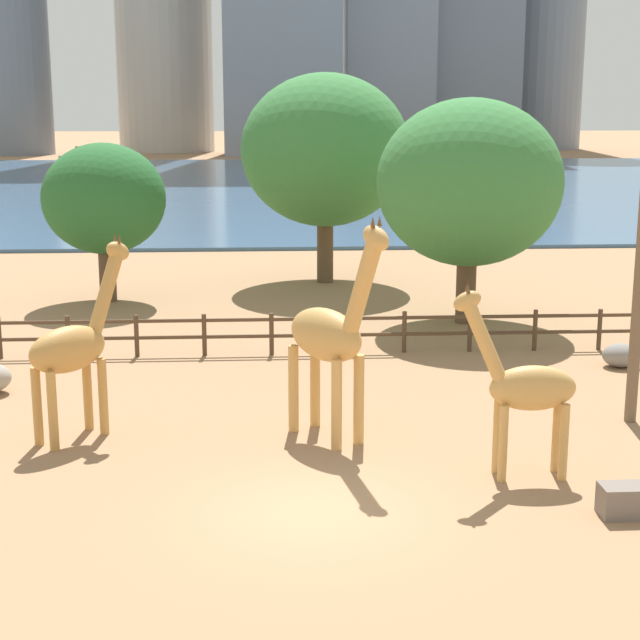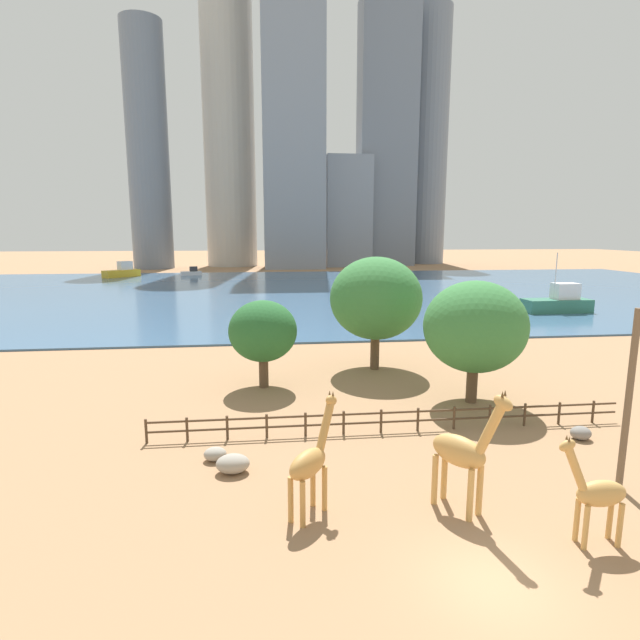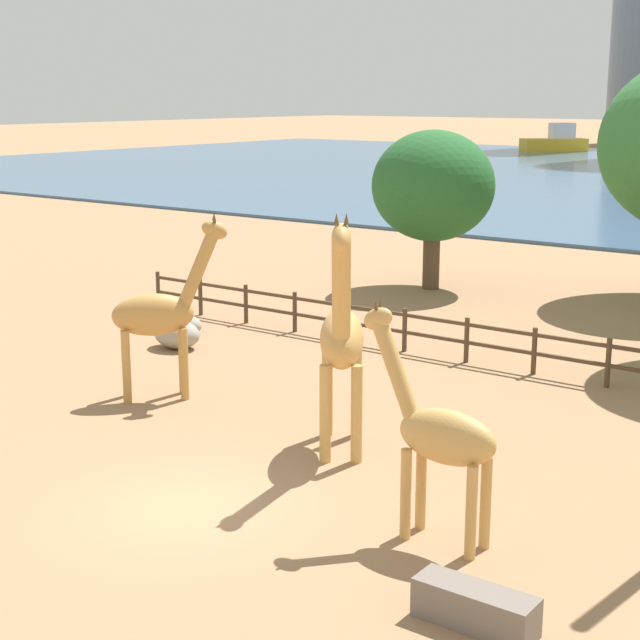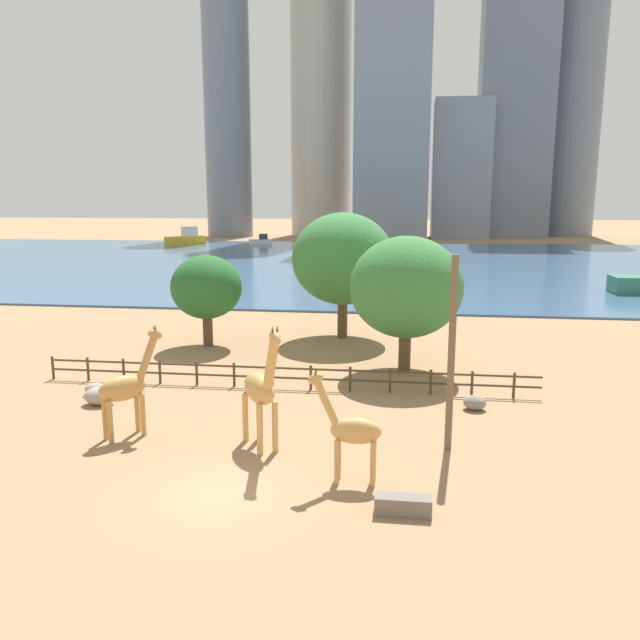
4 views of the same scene
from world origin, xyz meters
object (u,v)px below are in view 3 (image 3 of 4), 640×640
Objects in this scene: giraffe_tall at (439,434)px; boulder_near_fence at (186,325)px; giraffe_companion at (342,340)px; feeding_trough at (475,607)px; boulder_small at (177,334)px; tree_left_large at (433,187)px; boat_ferry at (555,142)px; giraffe_young at (160,314)px.

boulder_near_fence is (-13.70, 8.07, -1.59)m from giraffe_tall.
giraffe_companion is (-3.79, 2.55, 0.55)m from giraffe_tall.
feeding_trough is at bearing 15.93° from giraffe_companion.
tree_left_large is (1.45, 12.57, 3.56)m from boulder_small.
boulder_small is (-8.99, 4.20, -2.03)m from giraffe_companion.
boulder_near_fence is 0.13× the size of boat_ferry.
feeding_trough is (5.62, -4.64, -2.16)m from giraffe_companion.
boat_ferry is (-44.23, 107.87, -0.48)m from giraffe_tall.
giraffe_companion reaches higher than boulder_small.
boulder_small is at bearing 148.84° from feeding_trough.
boulder_near_fence is at bearing -101.87° from tree_left_large.
tree_left_large is (-11.33, 19.31, 2.08)m from giraffe_tall.
tree_left_large reaches higher than giraffe_companion.
boulder_near_fence is (-4.09, 5.07, -1.83)m from giraffe_young.
feeding_trough is at bearing -72.11° from giraffe_young.
giraffe_companion is at bearing 66.70° from boat_ferry.
boulder_near_fence is 0.60× the size of feeding_trough.
giraffe_young is 16.50m from tree_left_large.
giraffe_young reaches higher than feeding_trough.
giraffe_tall is 4.60m from giraffe_companion.
boat_ferry is (-46.06, 109.96, 1.14)m from feeding_trough.
feeding_trough is (1.83, -2.10, -1.61)m from giraffe_tall.
giraffe_companion reaches higher than giraffe_young.
boat_ferry is at bearing -67.22° from giraffe_tall.
giraffe_companion is 18.45m from tree_left_large.
giraffe_young is 12.66m from feeding_trough.
boat_ferry is at bearing 112.73° from feeding_trough.
boulder_near_fence is at bearing 62.70° from boat_ferry.
giraffe_companion reaches higher than boat_ferry.
giraffe_companion reaches higher than feeding_trough.
tree_left_large is 94.50m from boat_ferry.
giraffe_companion is 4.91× the size of boulder_near_fence.
boat_ferry reaches higher than feeding_trough.
giraffe_young is at bearing -83.96° from tree_left_large.
giraffe_tall is 0.77× the size of giraffe_companion.
giraffe_tall reaches higher than boulder_small.
boulder_near_fence is at bearing 146.78° from feeding_trough.
giraffe_young is (-5.82, 0.46, -0.30)m from giraffe_companion.
giraffe_tall is 3.22m from feeding_trough.
boulder_small is at bearing 62.96° from boat_ferry.
giraffe_young is at bearing -51.11° from boulder_near_fence.
giraffe_young is 3.02× the size of boulder_small.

